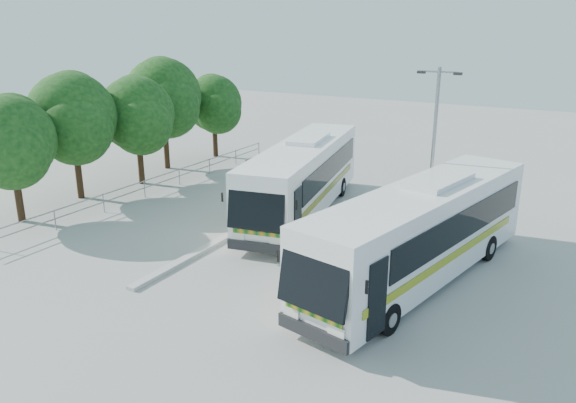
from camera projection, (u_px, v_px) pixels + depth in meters
The scene contains 11 objects.
ground at pixel (269, 248), 24.44m from camera, with size 100.00×100.00×0.00m, color #9D9D98.
kerb_divider at pixel (250, 224), 27.15m from camera, with size 0.40×16.00×0.15m, color #B2B2AD.
railing at pixel (156, 181), 32.22m from camera, with size 0.06×22.00×1.00m.
tree_far_a at pixel (11, 140), 26.55m from camera, with size 4.75×4.49×6.20m.
tree_far_b at pixel (73, 117), 30.16m from camera, with size 5.33×5.03×6.96m.
tree_far_c at pixel (138, 114), 33.07m from camera, with size 4.97×4.69×6.49m.
tree_far_d at pixel (164, 97), 36.52m from camera, with size 5.62×5.30×7.33m.
tree_far_e at pixel (214, 103), 40.22m from camera, with size 4.54×4.28×5.92m.
coach_main at pixel (302, 176), 28.40m from camera, with size 5.02×13.20×3.59m.
coach_adjacent at pixel (421, 231), 20.84m from camera, with size 5.20×13.28×3.62m.
lamppost at pixel (433, 149), 24.10m from camera, with size 1.87×0.24×7.65m.
Camera 1 is at (11.89, -19.32, 9.35)m, focal length 35.00 mm.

